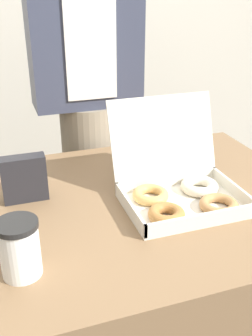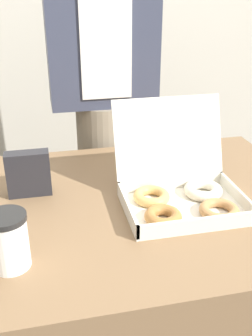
% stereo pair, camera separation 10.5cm
% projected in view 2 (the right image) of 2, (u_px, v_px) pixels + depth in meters
% --- Properties ---
extents(table, '(1.06, 0.81, 0.77)m').
position_uv_depth(table, '(137.00, 301.00, 1.29)').
color(table, brown).
rests_on(table, ground_plane).
extents(donut_box, '(0.33, 0.32, 0.26)m').
position_uv_depth(donut_box, '(182.00, 190.00, 1.09)').
color(donut_box, silver).
rests_on(donut_box, table).
extents(coffee_cup, '(0.09, 0.09, 0.13)m').
position_uv_depth(coffee_cup, '(9.00, 241.00, 0.84)').
color(coffee_cup, white).
rests_on(coffee_cup, table).
extents(napkin_holder, '(0.12, 0.05, 0.13)m').
position_uv_depth(napkin_holder, '(29.00, 174.00, 1.13)').
color(napkin_holder, '#232328').
rests_on(napkin_holder, table).
extents(person_customer, '(0.41, 0.23, 1.71)m').
position_uv_depth(person_customer, '(103.00, 91.00, 1.54)').
color(person_customer, gray).
rests_on(person_customer, ground_plane).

